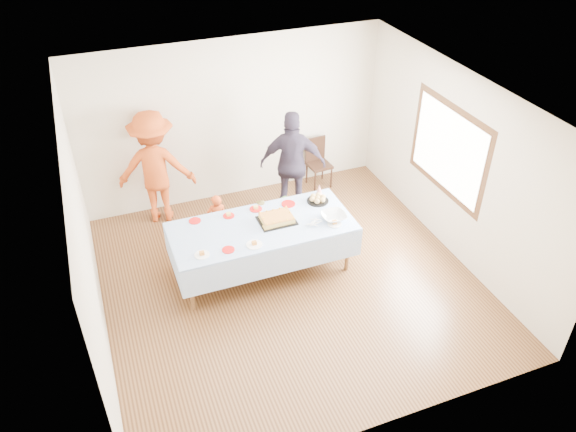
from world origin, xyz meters
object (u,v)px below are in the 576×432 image
party_table (262,229)px  dining_chair (317,159)px  birthday_cake (277,219)px  adult_left (155,168)px

party_table → dining_chair: size_ratio=2.91×
birthday_cake → dining_chair: birthday_cake is taller
party_table → dining_chair: 2.55m
dining_chair → adult_left: (-2.77, -0.07, 0.45)m
party_table → birthday_cake: size_ratio=4.97×
party_table → adult_left: size_ratio=1.35×
birthday_cake → adult_left: size_ratio=0.27×
birthday_cake → dining_chair: size_ratio=0.58×
dining_chair → adult_left: size_ratio=0.46×
birthday_cake → dining_chair: bearing=52.6°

